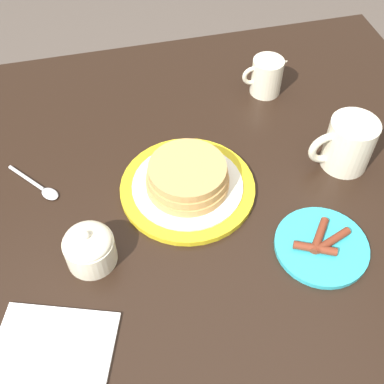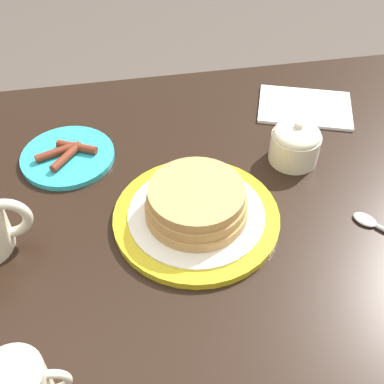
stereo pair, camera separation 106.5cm
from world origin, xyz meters
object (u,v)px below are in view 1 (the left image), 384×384
Objects in this scene: pancake_plate at (188,181)px; sugar_bowl at (89,247)px; creamer_pitcher at (267,76)px; napkin at (54,347)px; spoon at (41,188)px; coffee_mug at (348,144)px; side_plate_bacon at (322,245)px.

pancake_plate is 3.01× the size of sugar_bowl.
sugar_bowl is (0.42, 0.35, -0.01)m from creamer_pitcher.
napkin is (0.07, 0.14, -0.03)m from sugar_bowl.
pancake_plate is 0.28m from spoon.
coffee_mug is 1.14× the size of spoon.
spoon is at bearing -28.18° from side_plate_bacon.
pancake_plate is 0.36m from napkin.
side_plate_bacon is 0.52m from spoon.
sugar_bowl reaches higher than napkin.
coffee_mug reaches higher than creamer_pitcher.
side_plate_bacon is 1.91× the size of sugar_bowl.
sugar_bowl is at bearing 113.81° from spoon.
side_plate_bacon is 1.53× the size of creamer_pitcher.
napkin is at bearing 43.36° from pancake_plate.
coffee_mug is 0.61× the size of napkin.
coffee_mug reaches higher than spoon.
side_plate_bacon is at bearing 169.64° from sugar_bowl.
pancake_plate is 1.21× the size of napkin.
spoon reaches higher than napkin.
side_plate_bacon is 0.42m from creamer_pitcher.
sugar_bowl is 0.16m from napkin.
sugar_bowl is (0.19, 0.11, 0.01)m from pancake_plate.
napkin is (0.57, 0.24, -0.05)m from coffee_mug.
pancake_plate is at bearing -0.75° from coffee_mug.
coffee_mug reaches higher than sugar_bowl.
sugar_bowl is (0.50, 0.10, -0.02)m from coffee_mug.
coffee_mug is (-0.31, 0.00, 0.03)m from pancake_plate.
sugar_bowl is 0.75× the size of spoon.
sugar_bowl is at bearing -10.36° from side_plate_bacon.
creamer_pitcher is at bearing -73.16° from coffee_mug.
sugar_bowl reaches higher than pancake_plate.
sugar_bowl is at bearing 39.29° from creamer_pitcher.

